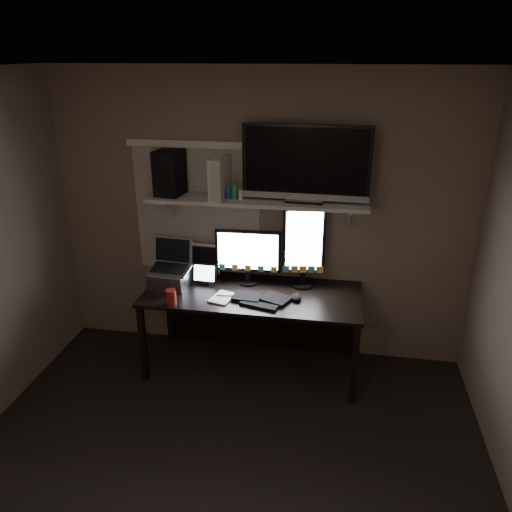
% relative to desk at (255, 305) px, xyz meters
% --- Properties ---
extents(floor, '(3.60, 3.60, 0.00)m').
position_rel_desk_xyz_m(floor, '(0.00, -1.55, -0.55)').
color(floor, black).
rests_on(floor, ground).
extents(ceiling, '(3.60, 3.60, 0.00)m').
position_rel_desk_xyz_m(ceiling, '(0.00, -1.55, 1.95)').
color(ceiling, silver).
rests_on(ceiling, back_wall).
extents(back_wall, '(3.60, 0.00, 3.60)m').
position_rel_desk_xyz_m(back_wall, '(0.00, 0.25, 0.70)').
color(back_wall, '#695A4B').
rests_on(back_wall, floor).
extents(window_blinds, '(1.10, 0.02, 1.10)m').
position_rel_desk_xyz_m(window_blinds, '(-0.55, 0.24, 0.75)').
color(window_blinds, '#B8B5A5').
rests_on(window_blinds, back_wall).
extents(desk, '(1.80, 0.75, 0.73)m').
position_rel_desk_xyz_m(desk, '(0.00, 0.00, 0.00)').
color(desk, black).
rests_on(desk, floor).
extents(wall_shelf, '(1.80, 0.35, 0.03)m').
position_rel_desk_xyz_m(wall_shelf, '(0.00, 0.08, 0.91)').
color(wall_shelf, '#BABAB5').
rests_on(wall_shelf, back_wall).
extents(monitor_landscape, '(0.56, 0.08, 0.49)m').
position_rel_desk_xyz_m(monitor_landscape, '(-0.07, 0.06, 0.42)').
color(monitor_landscape, black).
rests_on(monitor_landscape, desk).
extents(monitor_portrait, '(0.36, 0.11, 0.71)m').
position_rel_desk_xyz_m(monitor_portrait, '(0.40, 0.09, 0.53)').
color(monitor_portrait, black).
rests_on(monitor_portrait, desk).
extents(keyboard, '(0.50, 0.29, 0.03)m').
position_rel_desk_xyz_m(keyboard, '(0.09, -0.24, 0.19)').
color(keyboard, black).
rests_on(keyboard, desk).
extents(mouse, '(0.09, 0.13, 0.04)m').
position_rel_desk_xyz_m(mouse, '(0.37, -0.19, 0.20)').
color(mouse, black).
rests_on(mouse, desk).
extents(notepad, '(0.21, 0.26, 0.01)m').
position_rel_desk_xyz_m(notepad, '(-0.22, -0.27, 0.18)').
color(notepad, white).
rests_on(notepad, desk).
extents(tablet, '(0.22, 0.10, 0.19)m').
position_rel_desk_xyz_m(tablet, '(-0.43, -0.02, 0.27)').
color(tablet, black).
rests_on(tablet, desk).
extents(file_sorter, '(0.24, 0.12, 0.30)m').
position_rel_desk_xyz_m(file_sorter, '(-0.48, 0.15, 0.33)').
color(file_sorter, black).
rests_on(file_sorter, desk).
extents(laptop, '(0.37, 0.31, 0.39)m').
position_rel_desk_xyz_m(laptop, '(-0.71, -0.12, 0.37)').
color(laptop, '#ADAEB2').
rests_on(laptop, desk).
extents(cup, '(0.09, 0.09, 0.12)m').
position_rel_desk_xyz_m(cup, '(-0.60, -0.43, 0.24)').
color(cup, maroon).
rests_on(cup, desk).
extents(sticky_notes, '(0.33, 0.27, 0.00)m').
position_rel_desk_xyz_m(sticky_notes, '(-0.14, -0.24, 0.18)').
color(sticky_notes, yellow).
rests_on(sticky_notes, desk).
extents(tv, '(1.01, 0.21, 0.60)m').
position_rel_desk_xyz_m(tv, '(0.39, 0.08, 1.23)').
color(tv, black).
rests_on(tv, wall_shelf).
extents(game_console, '(0.13, 0.29, 0.34)m').
position_rel_desk_xyz_m(game_console, '(-0.30, 0.05, 1.09)').
color(game_console, beige).
rests_on(game_console, wall_shelf).
extents(speaker, '(0.23, 0.27, 0.37)m').
position_rel_desk_xyz_m(speaker, '(-0.73, 0.09, 1.11)').
color(speaker, black).
rests_on(speaker, wall_shelf).
extents(bottles, '(0.23, 0.11, 0.14)m').
position_rel_desk_xyz_m(bottles, '(-0.20, 0.04, 1.00)').
color(bottles, '#A50F0C').
rests_on(bottles, wall_shelf).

